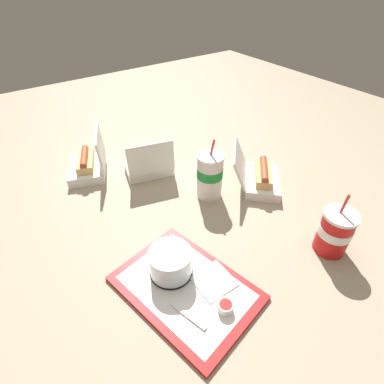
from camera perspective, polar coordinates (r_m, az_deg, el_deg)
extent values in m
plane|color=gray|center=(1.08, -1.42, -2.68)|extent=(3.20, 3.20, 0.00)
cube|color=red|center=(0.85, -1.22, -17.78)|extent=(0.42, 0.33, 0.01)
cube|color=white|center=(0.84, -1.22, -17.53)|extent=(0.36, 0.28, 0.00)
cylinder|color=black|center=(0.87, -3.97, -14.78)|extent=(0.12, 0.12, 0.01)
cylinder|color=beige|center=(0.85, -4.06, -13.56)|extent=(0.09, 0.09, 0.05)
cylinder|color=silver|center=(0.84, -4.09, -13.14)|extent=(0.12, 0.12, 0.07)
cylinder|color=white|center=(0.80, 6.38, -20.91)|extent=(0.04, 0.04, 0.02)
cylinder|color=#9E140F|center=(0.79, 6.43, -20.54)|extent=(0.03, 0.03, 0.01)
cube|color=white|center=(0.85, 4.11, -16.48)|extent=(0.10, 0.10, 0.00)
cube|color=white|center=(0.80, -0.76, -22.46)|extent=(0.11, 0.04, 0.00)
cube|color=white|center=(1.19, 13.15, 1.92)|extent=(0.23, 0.23, 0.04)
cube|color=white|center=(1.14, 9.13, 5.46)|extent=(0.19, 0.18, 0.12)
cube|color=tan|center=(1.17, 13.40, 3.33)|extent=(0.15, 0.15, 0.03)
cylinder|color=#9E4728|center=(1.16, 13.57, 4.28)|extent=(0.13, 0.12, 0.03)
cylinder|color=yellow|center=(1.15, 13.64, 4.66)|extent=(0.10, 0.10, 0.01)
cube|color=white|center=(1.25, -8.18, 4.55)|extent=(0.16, 0.21, 0.04)
cube|color=white|center=(1.16, -7.82, 6.30)|extent=(0.06, 0.18, 0.12)
cube|color=tan|center=(1.24, -8.31, 5.71)|extent=(0.10, 0.14, 0.02)
cube|color=#D64C38|center=(1.23, -8.37, 6.33)|extent=(0.11, 0.15, 0.01)
cube|color=tan|center=(1.22, -8.44, 6.97)|extent=(0.10, 0.14, 0.02)
cube|color=white|center=(1.31, -19.29, 4.15)|extent=(0.23, 0.20, 0.04)
cube|color=white|center=(1.25, -17.03, 7.94)|extent=(0.19, 0.09, 0.14)
cube|color=#DBB770|center=(1.29, -19.62, 5.46)|extent=(0.16, 0.12, 0.03)
cylinder|color=#9E4728|center=(1.28, -19.85, 6.36)|extent=(0.14, 0.08, 0.03)
cylinder|color=yellow|center=(1.27, -19.93, 6.70)|extent=(0.12, 0.05, 0.01)
cylinder|color=white|center=(1.08, 3.52, 2.70)|extent=(0.09, 0.09, 0.16)
cylinder|color=#198C33|center=(1.07, 3.57, 3.71)|extent=(0.09, 0.09, 0.04)
cylinder|color=white|center=(1.03, 3.71, 6.60)|extent=(0.10, 0.10, 0.01)
cylinder|color=red|center=(1.02, 3.86, 8.55)|extent=(0.02, 0.01, 0.06)
cylinder|color=red|center=(0.99, 25.44, -7.13)|extent=(0.09, 0.09, 0.13)
cylinder|color=white|center=(0.98, 25.66, -6.56)|extent=(0.10, 0.10, 0.03)
cylinder|color=white|center=(0.94, 26.62, -4.03)|extent=(0.10, 0.10, 0.01)
cylinder|color=red|center=(0.93, 27.11, -2.02)|extent=(0.01, 0.02, 0.06)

